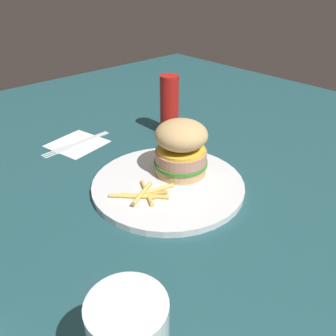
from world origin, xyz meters
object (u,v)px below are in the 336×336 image
Objects in this scene: plate at (168,185)px; fork at (76,143)px; fries_pile at (146,194)px; napkin at (77,144)px; ketchup_bottle at (169,105)px; sandwich at (181,147)px.

plate reaches higher than fork.
fries_pile is 0.97× the size of napkin.
ketchup_bottle is (0.17, 0.18, 0.06)m from plate.
plate is at bearing -165.44° from sandwich.
sandwich reaches higher than fork.
napkin is at bearing 154.01° from ketchup_bottle.
ketchup_bottle is at bearing 46.60° from plate.
plate is 2.62× the size of fries_pile.
fork is 1.24× the size of ketchup_bottle.
plate reaches higher than napkin.
fries_pile reaches higher than plate.
fries_pile is at bearing -173.67° from plate.
sandwich is at bearing -74.00° from fork.
fork is (-0.08, 0.26, -0.06)m from sandwich.
fries_pile is 0.76× the size of ketchup_bottle.
fries_pile is (-0.06, -0.01, 0.01)m from plate.
fries_pile is at bearing -140.91° from ketchup_bottle.
plate is 0.06m from fries_pile.
ketchup_bottle is at bearing -25.79° from fork.
plate is 2.67× the size of sandwich.
napkin is (-0.07, 0.26, -0.06)m from sandwich.
ketchup_bottle is (0.23, 0.18, 0.05)m from fries_pile.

